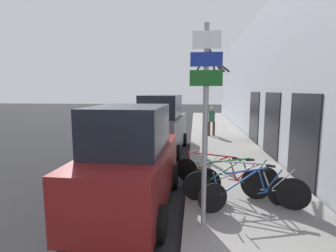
{
  "coord_description": "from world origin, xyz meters",
  "views": [
    {
      "loc": [
        1.2,
        -0.63,
        2.76
      ],
      "look_at": [
        0.29,
        8.16,
        1.55
      ],
      "focal_mm": 28.0,
      "sensor_mm": 36.0,
      "label": 1
    }
  ],
  "objects_px": {
    "bicycle_3": "(218,175)",
    "bicycle_0": "(248,192)",
    "street_tree": "(207,105)",
    "bicycle_2": "(232,181)",
    "bicycle_1": "(247,185)",
    "parked_car_1": "(162,127)",
    "parked_car_0": "(131,163)",
    "pedestrian_near": "(212,119)",
    "signpost": "(205,114)"
  },
  "relations": [
    {
      "from": "bicycle_2",
      "to": "pedestrian_near",
      "type": "bearing_deg",
      "value": -16.74
    },
    {
      "from": "bicycle_0",
      "to": "street_tree",
      "type": "xyz_separation_m",
      "value": [
        -0.75,
        3.99,
        1.69
      ]
    },
    {
      "from": "signpost",
      "to": "parked_car_1",
      "type": "bearing_deg",
      "value": 104.05
    },
    {
      "from": "bicycle_0",
      "to": "parked_car_0",
      "type": "distance_m",
      "value": 2.7
    },
    {
      "from": "bicycle_1",
      "to": "bicycle_3",
      "type": "relative_size",
      "value": 1.12
    },
    {
      "from": "bicycle_1",
      "to": "bicycle_3",
      "type": "xyz_separation_m",
      "value": [
        -0.6,
        0.71,
        -0.01
      ]
    },
    {
      "from": "bicycle_0",
      "to": "bicycle_1",
      "type": "height_order",
      "value": "bicycle_1"
    },
    {
      "from": "bicycle_0",
      "to": "parked_car_0",
      "type": "xyz_separation_m",
      "value": [
        -2.64,
        0.12,
        0.54
      ]
    },
    {
      "from": "pedestrian_near",
      "to": "bicycle_3",
      "type": "bearing_deg",
      "value": 71.63
    },
    {
      "from": "bicycle_3",
      "to": "street_tree",
      "type": "relative_size",
      "value": 0.53
    },
    {
      "from": "bicycle_1",
      "to": "parked_car_1",
      "type": "height_order",
      "value": "parked_car_1"
    },
    {
      "from": "bicycle_3",
      "to": "parked_car_0",
      "type": "bearing_deg",
      "value": 144.98
    },
    {
      "from": "signpost",
      "to": "parked_car_0",
      "type": "distance_m",
      "value": 2.25
    },
    {
      "from": "bicycle_1",
      "to": "bicycle_3",
      "type": "bearing_deg",
      "value": 57.73
    },
    {
      "from": "signpost",
      "to": "street_tree",
      "type": "height_order",
      "value": "street_tree"
    },
    {
      "from": "parked_car_0",
      "to": "pedestrian_near",
      "type": "distance_m",
      "value": 9.69
    },
    {
      "from": "bicycle_1",
      "to": "parked_car_1",
      "type": "xyz_separation_m",
      "value": [
        -2.7,
        5.52,
        0.58
      ]
    },
    {
      "from": "signpost",
      "to": "bicycle_3",
      "type": "xyz_separation_m",
      "value": [
        0.44,
        1.83,
        -1.76
      ]
    },
    {
      "from": "parked_car_1",
      "to": "bicycle_2",
      "type": "bearing_deg",
      "value": -62.22
    },
    {
      "from": "parked_car_0",
      "to": "street_tree",
      "type": "relative_size",
      "value": 0.99
    },
    {
      "from": "bicycle_1",
      "to": "signpost",
      "type": "bearing_deg",
      "value": 154.4
    },
    {
      "from": "bicycle_0",
      "to": "street_tree",
      "type": "distance_m",
      "value": 4.4
    },
    {
      "from": "bicycle_0",
      "to": "bicycle_2",
      "type": "distance_m",
      "value": 0.66
    },
    {
      "from": "signpost",
      "to": "street_tree",
      "type": "xyz_separation_m",
      "value": [
        0.24,
        4.76,
        -0.1
      ]
    },
    {
      "from": "parked_car_0",
      "to": "pedestrian_near",
      "type": "xyz_separation_m",
      "value": [
        2.42,
        9.39,
        0.03
      ]
    },
    {
      "from": "parked_car_0",
      "to": "pedestrian_near",
      "type": "relative_size",
      "value": 2.58
    },
    {
      "from": "pedestrian_near",
      "to": "signpost",
      "type": "bearing_deg",
      "value": 69.58
    },
    {
      "from": "street_tree",
      "to": "pedestrian_near",
      "type": "bearing_deg",
      "value": 84.51
    },
    {
      "from": "bicycle_2",
      "to": "parked_car_1",
      "type": "xyz_separation_m",
      "value": [
        -2.4,
        5.25,
        0.58
      ]
    },
    {
      "from": "street_tree",
      "to": "bicycle_2",
      "type": "bearing_deg",
      "value": -81.59
    },
    {
      "from": "bicycle_0",
      "to": "street_tree",
      "type": "height_order",
      "value": "street_tree"
    },
    {
      "from": "bicycle_1",
      "to": "parked_car_1",
      "type": "bearing_deg",
      "value": 43.61
    },
    {
      "from": "bicycle_1",
      "to": "bicycle_2",
      "type": "distance_m",
      "value": 0.4
    },
    {
      "from": "bicycle_1",
      "to": "pedestrian_near",
      "type": "xyz_separation_m",
      "value": [
        -0.27,
        9.16,
        0.54
      ]
    },
    {
      "from": "bicycle_2",
      "to": "parked_car_0",
      "type": "distance_m",
      "value": 2.49
    },
    {
      "from": "bicycle_0",
      "to": "parked_car_1",
      "type": "bearing_deg",
      "value": 5.16
    },
    {
      "from": "pedestrian_near",
      "to": "bicycle_0",
      "type": "bearing_deg",
      "value": 75.2
    },
    {
      "from": "bicycle_1",
      "to": "parked_car_0",
      "type": "relative_size",
      "value": 0.59
    },
    {
      "from": "parked_car_1",
      "to": "bicycle_3",
      "type": "bearing_deg",
      "value": -63.15
    },
    {
      "from": "signpost",
      "to": "bicycle_1",
      "type": "xyz_separation_m",
      "value": [
        1.04,
        1.11,
        -1.76
      ]
    },
    {
      "from": "bicycle_3",
      "to": "parked_car_0",
      "type": "relative_size",
      "value": 0.53
    },
    {
      "from": "pedestrian_near",
      "to": "street_tree",
      "type": "relative_size",
      "value": 0.39
    },
    {
      "from": "bicycle_2",
      "to": "bicycle_3",
      "type": "xyz_separation_m",
      "value": [
        -0.3,
        0.45,
        0.0
      ]
    },
    {
      "from": "parked_car_1",
      "to": "parked_car_0",
      "type": "bearing_deg",
      "value": -86.65
    },
    {
      "from": "parked_car_0",
      "to": "signpost",
      "type": "bearing_deg",
      "value": -27.21
    },
    {
      "from": "pedestrian_near",
      "to": "street_tree",
      "type": "bearing_deg",
      "value": 68.37
    },
    {
      "from": "bicycle_3",
      "to": "street_tree",
      "type": "height_order",
      "value": "street_tree"
    },
    {
      "from": "bicycle_1",
      "to": "parked_car_0",
      "type": "distance_m",
      "value": 2.75
    },
    {
      "from": "bicycle_3",
      "to": "bicycle_0",
      "type": "bearing_deg",
      "value": -121.8
    },
    {
      "from": "parked_car_1",
      "to": "street_tree",
      "type": "xyz_separation_m",
      "value": [
        1.9,
        -1.87,
        1.09
      ]
    }
  ]
}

